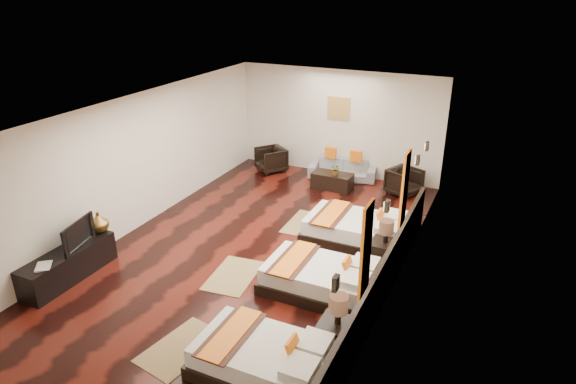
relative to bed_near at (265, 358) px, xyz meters
The scene contains 30 objects.
floor 3.26m from the bed_near, 121.44° to the left, with size 5.50×9.50×0.01m, color black.
ceiling 4.13m from the bed_near, 121.44° to the left, with size 5.50×9.50×0.01m, color white.
back_wall 7.79m from the bed_near, 102.69° to the left, with size 5.50×0.01×2.80m, color silver.
left_wall 5.36m from the bed_near, 148.06° to the left, with size 0.01×9.50×2.80m, color silver.
right_wall 3.18m from the bed_near, 69.12° to the left, with size 0.01×9.50×2.80m, color silver.
headboard_panel 2.23m from the bed_near, 62.71° to the left, with size 0.08×6.60×0.90m, color black.
bed_near is the anchor object (origin of this frame).
bed_mid 2.11m from the bed_near, 89.97° to the left, with size 1.94×1.22×0.74m.
bed_far 4.04m from the bed_near, 89.97° to the left, with size 2.03×1.28×0.78m.
nightstand_a 1.05m from the bed_near, 44.09° to the left, with size 0.50×0.50×0.99m.
nightstand_b 3.34m from the bed_near, 77.00° to the left, with size 0.49×0.49×0.97m.
jute_mat_near 1.34m from the bed_near, behind, with size 0.75×1.20×0.01m, color olive.
jute_mat_mid 2.49m from the bed_near, 130.61° to the left, with size 0.75×1.20×0.01m, color olive.
jute_mat_far 4.50m from the bed_near, 106.07° to the left, with size 0.75×1.20×0.01m, color olive.
tv_console 4.24m from the bed_near, behind, with size 0.50×1.80×0.55m, color black.
tv 4.26m from the bed_near, 169.09° to the left, with size 0.87×0.11×0.50m, color black.
book 4.21m from the bed_near, behind, with size 0.24×0.32×0.03m, color black.
figurine 4.45m from the bed_near, 161.41° to the left, with size 0.37×0.37×0.38m, color brown.
sofa 7.36m from the bed_near, 101.13° to the left, with size 1.76×0.69×0.51m, color gray.
armchair_left 7.68m from the bed_near, 116.11° to the left, with size 0.71×0.73×0.67m, color black.
armchair_right 6.84m from the bed_near, 87.43° to the left, with size 0.70×0.72×0.66m, color black.
coffee_table 6.60m from the bed_near, 102.43° to the left, with size 1.00×0.50×0.40m, color black.
table_plant 6.53m from the bed_near, 101.62° to the left, with size 0.26×0.22×0.29m, color #265A1E.
orange_panel_a 1.99m from the bed_near, 40.02° to the left, with size 0.04×0.40×1.30m, color #D86014.
orange_panel_b 3.55m from the bed_near, 71.35° to the left, with size 0.04×0.40×1.30m, color #D86014.
sconce_near 1.91m from the bed_near, 12.80° to the right, with size 0.07×0.12×0.18m.
sconce_mid 2.74m from the bed_near, 62.83° to the left, with size 0.07×0.12×0.18m.
sconce_far 4.58m from the bed_near, 76.37° to the left, with size 0.07×0.12×0.18m.
sconce_lounge 5.41m from the bed_near, 78.72° to the left, with size 0.07×0.12×0.18m.
gold_artwork 7.85m from the bed_near, 102.72° to the left, with size 0.60×0.04×0.60m, color #AD873F.
Camera 1 is at (4.16, -7.35, 4.88)m, focal length 30.98 mm.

